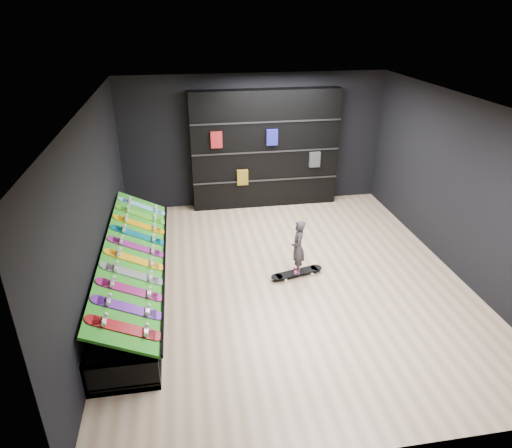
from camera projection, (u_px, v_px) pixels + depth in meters
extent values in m
cube|color=tan|center=(286.00, 278.00, 7.97)|extent=(6.00, 7.00, 0.01)
cube|color=white|center=(292.00, 104.00, 6.66)|extent=(6.00, 7.00, 0.01)
cube|color=black|center=(254.00, 141.00, 10.43)|extent=(6.00, 0.02, 3.00)
cube|color=black|center=(375.00, 343.00, 4.21)|extent=(6.00, 0.02, 3.00)
cube|color=black|center=(95.00, 212.00, 6.87)|extent=(0.02, 7.00, 3.00)
cube|color=black|center=(460.00, 188.00, 7.76)|extent=(0.02, 7.00, 3.00)
cube|color=#1B6F11|center=(135.00, 254.00, 7.29)|extent=(0.92, 4.50, 0.46)
cube|color=black|center=(265.00, 150.00, 10.37)|extent=(3.35, 0.39, 2.68)
imported|color=black|center=(298.00, 257.00, 7.87)|extent=(0.20, 0.25, 0.59)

